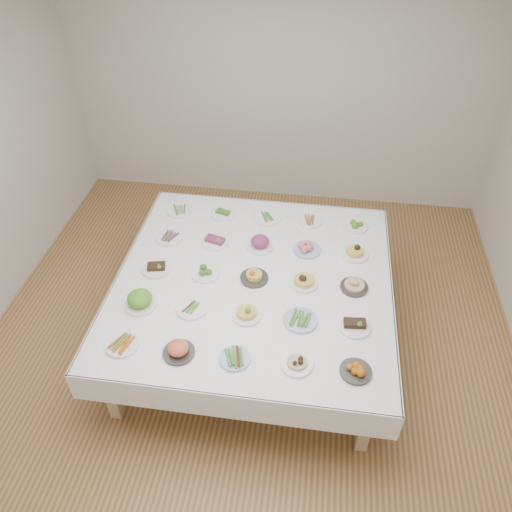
# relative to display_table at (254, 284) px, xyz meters

# --- Properties ---
(room_envelope) EXTENTS (5.02, 5.02, 2.81)m
(room_envelope) POSITION_rel_display_table_xyz_m (-0.04, -0.05, 1.14)
(room_envelope) COLOR #A37544
(room_envelope) RESTS_ON ground
(display_table) EXTENTS (2.37, 2.37, 0.75)m
(display_table) POSITION_rel_display_table_xyz_m (0.00, 0.00, 0.00)
(display_table) COLOR white
(display_table) RESTS_ON ground
(dish_0) EXTENTS (0.26, 0.25, 0.06)m
(dish_0) POSITION_rel_display_table_xyz_m (-0.87, -0.86, 0.09)
(dish_0) COLOR white
(dish_0) RESTS_ON display_table
(dish_1) EXTENTS (0.24, 0.24, 0.14)m
(dish_1) POSITION_rel_display_table_xyz_m (-0.43, -0.87, 0.13)
(dish_1) COLOR #2E2B29
(dish_1) RESTS_ON display_table
(dish_2) EXTENTS (0.24, 0.23, 0.06)m
(dish_2) POSITION_rel_display_table_xyz_m (-0.01, -0.87, 0.09)
(dish_2) COLOR #4C66B2
(dish_2) RESTS_ON display_table
(dish_3) EXTENTS (0.23, 0.23, 0.12)m
(dish_3) POSITION_rel_display_table_xyz_m (0.44, -0.85, 0.12)
(dish_3) COLOR white
(dish_3) RESTS_ON display_table
(dish_4) EXTENTS (0.23, 0.23, 0.09)m
(dish_4) POSITION_rel_display_table_xyz_m (0.86, -0.86, 0.10)
(dish_4) COLOR #2E2B29
(dish_4) RESTS_ON display_table
(dish_5) EXTENTS (0.26, 0.26, 0.16)m
(dish_5) POSITION_rel_display_table_xyz_m (-0.86, -0.44, 0.14)
(dish_5) COLOR white
(dish_5) RESTS_ON display_table
(dish_6) EXTENTS (0.25, 0.25, 0.05)m
(dish_6) POSITION_rel_display_table_xyz_m (-0.44, -0.43, 0.08)
(dish_6) COLOR white
(dish_6) RESTS_ON display_table
(dish_7) EXTENTS (0.23, 0.23, 0.13)m
(dish_7) POSITION_rel_display_table_xyz_m (0.01, -0.44, 0.12)
(dish_7) COLOR white
(dish_7) RESTS_ON display_table
(dish_8) EXTENTS (0.27, 0.27, 0.06)m
(dish_8) POSITION_rel_display_table_xyz_m (0.44, -0.43, 0.09)
(dish_8) COLOR #4C66B2
(dish_8) RESTS_ON display_table
(dish_9) EXTENTS (0.25, 0.25, 0.11)m
(dish_9) POSITION_rel_display_table_xyz_m (0.86, -0.43, 0.11)
(dish_9) COLOR white
(dish_9) RESTS_ON display_table
(dish_10) EXTENTS (0.25, 0.25, 0.11)m
(dish_10) POSITION_rel_display_table_xyz_m (-0.86, -0.01, 0.11)
(dish_10) COLOR white
(dish_10) RESTS_ON display_table
(dish_11) EXTENTS (0.24, 0.24, 0.10)m
(dish_11) POSITION_rel_display_table_xyz_m (-0.42, -0.01, 0.11)
(dish_11) COLOR white
(dish_11) RESTS_ON display_table
(dish_12) EXTENTS (0.24, 0.24, 0.12)m
(dish_12) POSITION_rel_display_table_xyz_m (0.01, -0.00, 0.11)
(dish_12) COLOR #2E2B29
(dish_12) RESTS_ON display_table
(dish_13) EXTENTS (0.23, 0.23, 0.13)m
(dish_13) POSITION_rel_display_table_xyz_m (0.43, -0.01, 0.12)
(dish_13) COLOR white
(dish_13) RESTS_ON display_table
(dish_14) EXTENTS (0.25, 0.25, 0.13)m
(dish_14) POSITION_rel_display_table_xyz_m (0.86, 0.01, 0.13)
(dish_14) COLOR #2E2B29
(dish_14) RESTS_ON display_table
(dish_15) EXTENTS (0.25, 0.25, 0.06)m
(dish_15) POSITION_rel_display_table_xyz_m (-0.87, 0.43, 0.09)
(dish_15) COLOR white
(dish_15) RESTS_ON display_table
(dish_16) EXTENTS (0.25, 0.25, 0.11)m
(dish_16) POSITION_rel_display_table_xyz_m (-0.43, 0.42, 0.11)
(dish_16) COLOR white
(dish_16) RESTS_ON display_table
(dish_17) EXTENTS (0.27, 0.27, 0.15)m
(dish_17) POSITION_rel_display_table_xyz_m (-0.00, 0.42, 0.13)
(dish_17) COLOR white
(dish_17) RESTS_ON display_table
(dish_18) EXTENTS (0.25, 0.25, 0.11)m
(dish_18) POSITION_rel_display_table_xyz_m (0.43, 0.44, 0.11)
(dish_18) COLOR #4C66B2
(dish_18) RESTS_ON display_table
(dish_19) EXTENTS (0.25, 0.25, 0.13)m
(dish_19) POSITION_rel_display_table_xyz_m (0.86, 0.43, 0.12)
(dish_19) COLOR white
(dish_19) RESTS_ON display_table
(dish_20) EXTENTS (0.26, 0.26, 0.06)m
(dish_20) POSITION_rel_display_table_xyz_m (-0.87, 0.86, 0.09)
(dish_20) COLOR white
(dish_20) RESTS_ON display_table
(dish_21) EXTENTS (0.25, 0.25, 0.10)m
(dish_21) POSITION_rel_display_table_xyz_m (-0.44, 0.87, 0.10)
(dish_21) COLOR white
(dish_21) RESTS_ON display_table
(dish_22) EXTENTS (0.26, 0.26, 0.06)m
(dish_22) POSITION_rel_display_table_xyz_m (0.01, 0.86, 0.09)
(dish_22) COLOR white
(dish_22) RESTS_ON display_table
(dish_23) EXTENTS (0.24, 0.24, 0.05)m
(dish_23) POSITION_rel_display_table_xyz_m (0.43, 0.87, 0.08)
(dish_23) COLOR white
(dish_23) RESTS_ON display_table
(dish_24) EXTENTS (0.23, 0.23, 0.10)m
(dish_24) POSITION_rel_display_table_xyz_m (0.87, 0.86, 0.10)
(dish_24) COLOR white
(dish_24) RESTS_ON display_table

